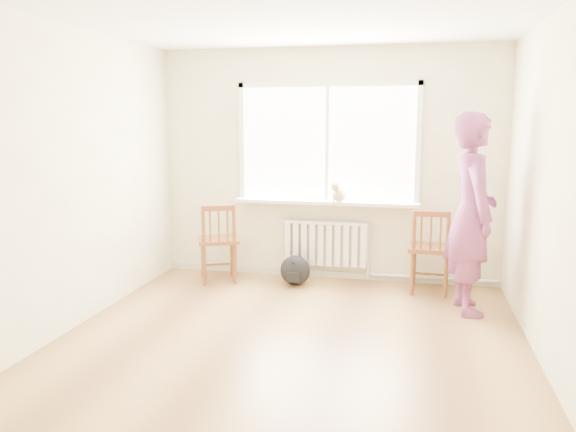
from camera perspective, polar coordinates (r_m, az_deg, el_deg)
The scene contains 13 objects.
floor at distance 4.77m, azimuth -0.29°, elevation -13.44°, with size 4.50×4.50×0.00m, color #A67944.
ceiling at distance 4.46m, azimuth -0.32°, elevation 20.39°, with size 4.50×4.50×0.00m, color white.
back_wall at distance 6.61m, azimuth 4.05°, elevation 5.15°, with size 4.00×0.01×2.70m, color #F2EBC1.
window at distance 6.57m, azimuth 4.05°, elevation 7.84°, with size 2.12×0.05×1.42m.
windowsill at distance 6.55m, azimuth 3.86°, elevation 1.41°, with size 2.15×0.22×0.04m, color white.
radiator at distance 6.66m, azimuth 3.84°, elevation -2.75°, with size 1.00×0.12×0.55m.
heating_pipe at distance 6.71m, azimuth 14.51°, elevation -6.11°, with size 0.04×0.04×1.40m, color silver.
baseboard at distance 6.83m, azimuth 3.90°, elevation -5.88°, with size 4.00×0.03×0.08m, color beige.
chair_left at distance 6.57m, azimuth -7.08°, elevation -2.73°, with size 0.59×0.58×0.93m.
chair_right at distance 6.29m, azimuth 14.26°, elevation -3.49°, with size 0.49×0.47×0.93m.
person at distance 5.72m, azimuth 18.14°, elevation 0.20°, with size 0.71×0.47×1.95m, color #C8427C.
cat at distance 6.43m, azimuth 5.20°, elevation 2.37°, with size 0.23×0.38×0.26m.
backpack at distance 6.47m, azimuth 0.73°, elevation -5.54°, with size 0.34×0.26×0.34m, color black.
Camera 1 is at (0.97, -4.27, 1.87)m, focal length 35.00 mm.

